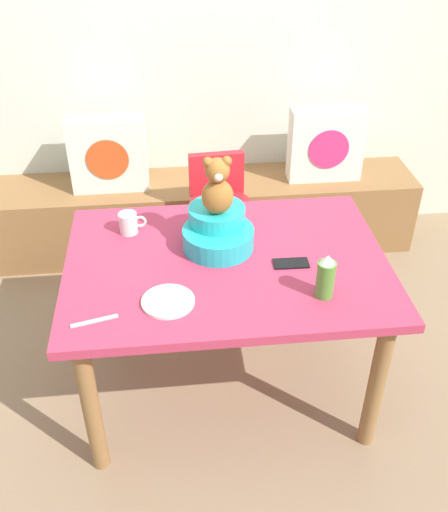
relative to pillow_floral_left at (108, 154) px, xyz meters
name	(u,v)px	position (x,y,z in m)	size (l,w,h in m)	color
ground_plane	(226,384)	(0.56, -1.20, -0.68)	(8.00, 8.00, 0.00)	#8C7256
back_wall	(198,27)	(0.56, 0.29, 0.62)	(4.40, 0.10, 2.60)	silver
window_bench	(205,214)	(0.56, 0.02, -0.45)	(2.60, 0.44, 0.46)	olive
pillow_floral_left	(108,154)	(0.00, 0.00, 0.00)	(0.44, 0.15, 0.44)	white
pillow_floral_right	(326,144)	(1.28, 0.00, 0.00)	(0.44, 0.15, 0.44)	white
dining_table	(227,279)	(0.56, -1.20, -0.04)	(1.32, 0.94, 0.74)	#B73351
highchair	(220,209)	(0.61, -0.42, -0.16)	(0.34, 0.46, 0.79)	red
infant_seat_teal	(218,231)	(0.53, -1.08, 0.13)	(0.30, 0.33, 0.16)	#21B3B6
teddy_bear	(217,187)	(0.53, -1.09, 0.34)	(0.13, 0.12, 0.25)	#9A652B
ketchup_bottle	(326,277)	(0.90, -1.47, 0.15)	(0.07, 0.07, 0.18)	#4C8C33
coffee_mug	(129,223)	(0.15, -0.95, 0.11)	(0.12, 0.08, 0.09)	silver
dinner_plate_near	(168,301)	(0.31, -1.45, 0.07)	(0.20, 0.20, 0.01)	white
cell_phone	(291,263)	(0.81, -1.26, 0.06)	(0.07, 0.14, 0.01)	black
table_fork	(94,321)	(0.04, -1.53, 0.06)	(0.02, 0.17, 0.01)	silver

